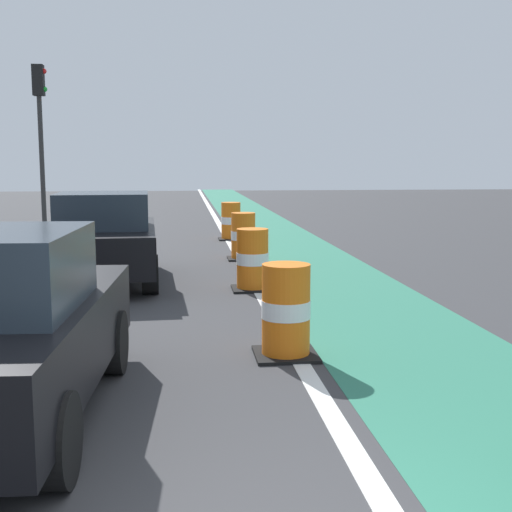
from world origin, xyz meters
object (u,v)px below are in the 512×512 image
(traffic_barrel_back, at_px, (243,237))
(traffic_barrel_far, at_px, (231,221))
(traffic_light_corner, at_px, (40,120))
(parked_sedan_second, at_px, (105,239))
(traffic_barrel_mid, at_px, (253,260))
(traffic_barrel_front, at_px, (286,312))

(traffic_barrel_back, relative_size, traffic_barrel_far, 1.00)
(traffic_barrel_back, distance_m, traffic_light_corner, 8.35)
(traffic_light_corner, bearing_deg, parked_sedan_second, -71.60)
(parked_sedan_second, height_order, traffic_barrel_back, parked_sedan_second)
(traffic_barrel_mid, height_order, traffic_barrel_back, same)
(traffic_barrel_mid, height_order, traffic_barrel_far, same)
(parked_sedan_second, height_order, traffic_barrel_front, parked_sedan_second)
(traffic_barrel_front, relative_size, traffic_barrel_back, 1.00)
(traffic_barrel_far, bearing_deg, traffic_barrel_mid, -91.29)
(traffic_light_corner, bearing_deg, traffic_barrel_far, -14.33)
(traffic_barrel_front, height_order, traffic_light_corner, traffic_light_corner)
(traffic_barrel_mid, xyz_separation_m, traffic_barrel_far, (0.18, 7.78, 0.00))
(parked_sedan_second, height_order, traffic_barrel_mid, parked_sedan_second)
(parked_sedan_second, relative_size, traffic_barrel_back, 3.84)
(traffic_barrel_mid, relative_size, traffic_barrel_back, 1.00)
(traffic_barrel_front, height_order, traffic_barrel_far, same)
(traffic_barrel_mid, relative_size, traffic_barrel_far, 1.00)
(traffic_barrel_mid, height_order, traffic_light_corner, traffic_light_corner)
(traffic_barrel_far, relative_size, traffic_light_corner, 0.21)
(traffic_barrel_front, bearing_deg, traffic_barrel_far, 88.98)
(traffic_barrel_front, bearing_deg, traffic_light_corner, 111.94)
(traffic_barrel_mid, bearing_deg, parked_sedan_second, 159.63)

